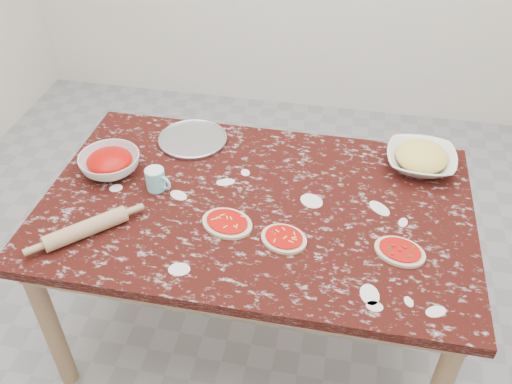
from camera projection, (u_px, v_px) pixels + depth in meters
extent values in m
plane|color=gray|center=(256.00, 324.00, 2.53)|extent=(4.00, 4.00, 0.00)
cube|color=black|center=(256.00, 206.00, 2.06)|extent=(1.60, 1.00, 0.04)
cube|color=#977355|center=(256.00, 218.00, 2.10)|extent=(1.50, 0.90, 0.08)
cylinder|color=#977355|center=(51.00, 326.00, 2.09)|extent=(0.07, 0.07, 0.71)
cylinder|color=#977355|center=(131.00, 189.00, 2.73)|extent=(0.07, 0.07, 0.71)
cylinder|color=#977355|center=(427.00, 228.00, 2.51)|extent=(0.07, 0.07, 0.71)
cylinder|color=#B2B2B7|center=(193.00, 140.00, 2.36)|extent=(0.36, 0.36, 0.01)
imported|color=white|center=(110.00, 163.00, 2.17)|extent=(0.28, 0.28, 0.08)
imported|color=white|center=(421.00, 160.00, 2.20)|extent=(0.28, 0.28, 0.07)
cylinder|color=#82D8DE|center=(155.00, 179.00, 2.09)|extent=(0.08, 0.08, 0.09)
torus|color=#82D8DE|center=(164.00, 183.00, 2.07)|extent=(0.06, 0.03, 0.06)
cylinder|color=silver|center=(154.00, 173.00, 2.07)|extent=(0.06, 0.06, 0.01)
ellipsoid|color=beige|center=(227.00, 223.00, 1.95)|extent=(0.23, 0.20, 0.01)
ellipsoid|color=red|center=(227.00, 222.00, 1.95)|extent=(0.19, 0.16, 0.00)
ellipsoid|color=beige|center=(284.00, 239.00, 1.89)|extent=(0.20, 0.18, 0.01)
ellipsoid|color=red|center=(284.00, 237.00, 1.89)|extent=(0.16, 0.15, 0.00)
ellipsoid|color=beige|center=(400.00, 252.00, 1.84)|extent=(0.21, 0.18, 0.01)
ellipsoid|color=red|center=(400.00, 250.00, 1.84)|extent=(0.17, 0.15, 0.00)
cylinder|color=tan|center=(86.00, 229.00, 1.90)|extent=(0.25, 0.25, 0.06)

